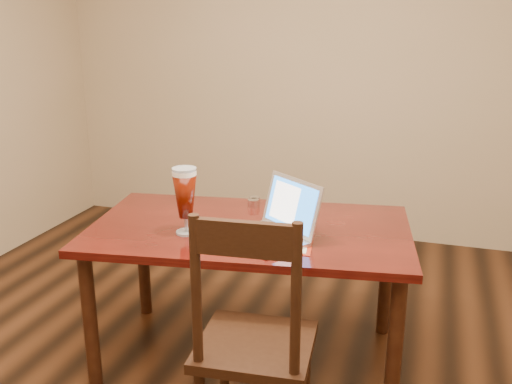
% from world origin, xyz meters
% --- Properties ---
extents(dining_table, '(1.64, 1.08, 1.03)m').
position_xyz_m(dining_table, '(-0.10, 0.59, 0.65)').
color(dining_table, '#50100A').
rests_on(dining_table, ground).
extents(dining_chair, '(0.48, 0.46, 1.04)m').
position_xyz_m(dining_chair, '(0.13, -0.02, 0.49)').
color(dining_chair, black).
rests_on(dining_chair, ground).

